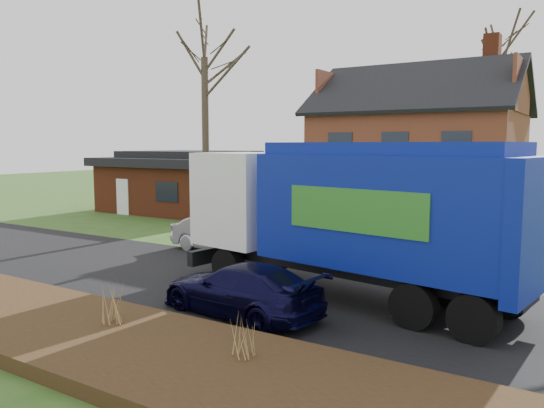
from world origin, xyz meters
The scene contains 12 objects.
ground centered at (0.00, 0.00, 0.00)m, with size 120.00×120.00×0.00m, color #2A521B.
road centered at (0.00, 0.00, 0.01)m, with size 80.00×7.00×0.02m, color black.
mulch_verge centered at (0.00, -5.30, 0.15)m, with size 80.00×3.50×0.30m, color black.
main_house centered at (1.49, 13.91, 4.03)m, with size 12.95×8.95×9.26m.
ranch_house centered at (-12.00, 13.00, 1.81)m, with size 9.80×8.20×3.70m.
garbage_truck centered at (4.24, 0.50, 2.40)m, with size 10.00×4.05×4.16m.
silver_sedan centered at (-2.35, 3.60, 0.71)m, with size 1.50×4.30×1.42m, color #ABADB3.
navy_wagon centered at (2.50, -2.13, 0.63)m, with size 1.76×4.34×1.26m, color black.
tree_front_west centered at (-7.24, 8.63, 9.59)m, with size 3.92×3.92×11.64m.
tree_back centered at (4.22, 22.01, 10.42)m, with size 3.95×3.95×12.50m.
grass_clump_mid centered at (1.04, -4.75, 0.82)m, with size 0.37×0.31×1.04m.
grass_clump_east centered at (4.42, -4.78, 0.68)m, with size 0.30×0.25×0.76m.
Camera 1 is at (9.74, -12.32, 4.11)m, focal length 35.00 mm.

